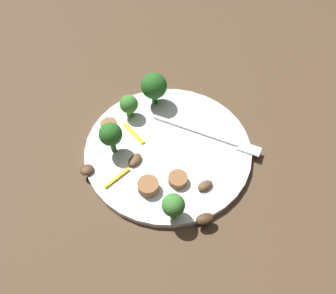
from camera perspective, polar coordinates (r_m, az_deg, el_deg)
The scene contains 17 objects.
ground_plane at distance 0.53m, azimuth 0.00°, elevation -0.72°, with size 1.40×1.40×0.00m, color #4C3826.
plate at distance 0.52m, azimuth 0.00°, elevation -0.36°, with size 0.26×0.26×0.01m, color white.
fork at distance 0.53m, azimuth 7.73°, elevation 1.75°, with size 0.18×0.03×0.00m.
broccoli_floret_0 at distance 0.49m, azimuth -9.75°, elevation 2.08°, with size 0.03×0.03×0.06m.
broccoli_floret_1 at distance 0.55m, azimuth -2.41°, elevation 10.32°, with size 0.04×0.04×0.06m.
broccoli_floret_2 at distance 0.43m, azimuth 0.92°, elevation -9.96°, with size 0.03×0.03×0.04m.
broccoli_floret_3 at distance 0.54m, azimuth -6.68°, elevation 7.15°, with size 0.03×0.03×0.04m.
sausage_slice_0 at distance 0.47m, azimuth -3.40°, elevation -6.69°, with size 0.03×0.03×0.02m, color brown.
sausage_slice_1 at distance 0.48m, azimuth 1.70°, elevation -5.55°, with size 0.03×0.03×0.01m, color brown.
sausage_slice_2 at distance 0.54m, azimuth -9.97°, elevation 3.45°, with size 0.03×0.03×0.02m, color brown.
mushroom_0 at distance 0.60m, azimuth -3.49°, elevation 10.32°, with size 0.02×0.02×0.01m, color #4C331E.
mushroom_1 at distance 0.48m, azimuth 6.33°, elevation -6.55°, with size 0.02×0.01×0.01m, color brown.
mushroom_2 at distance 0.50m, azimuth -5.68°, elevation -2.18°, with size 0.03×0.02×0.01m, color brown.
mushroom_3 at distance 0.50m, azimuth -13.67°, elevation -3.79°, with size 0.02×0.02×0.01m, color #4C331E.
mushroom_4 at distance 0.45m, azimuth 6.30°, elevation -12.08°, with size 0.03×0.02×0.01m, color #422B19.
pepper_strip_0 at distance 0.53m, azimuth -5.85°, elevation 2.33°, with size 0.05×0.01×0.00m, color yellow.
pepper_strip_2 at distance 0.49m, azimuth -8.68°, elevation -5.22°, with size 0.05×0.00×0.00m, color yellow.
Camera 1 is at (0.16, -0.26, 0.43)m, focal length 35.75 mm.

